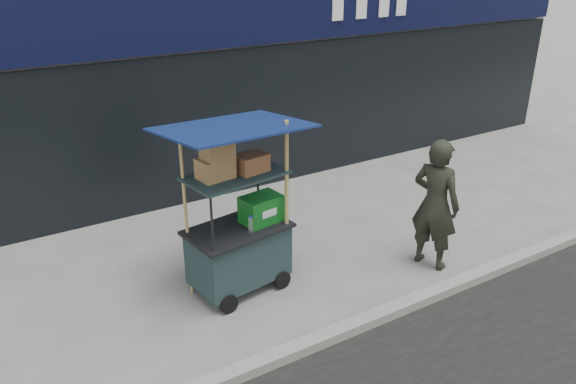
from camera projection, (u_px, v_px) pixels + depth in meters
ground at (367, 311)px, 6.54m from camera, size 80.00×80.00×0.00m
curb at (379, 316)px, 6.36m from camera, size 80.00×0.18×0.12m
vendor_cart at (239, 233)px, 6.69m from camera, size 1.76×1.35×2.17m
vendor_man at (435, 204)px, 7.15m from camera, size 0.60×0.74×1.75m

